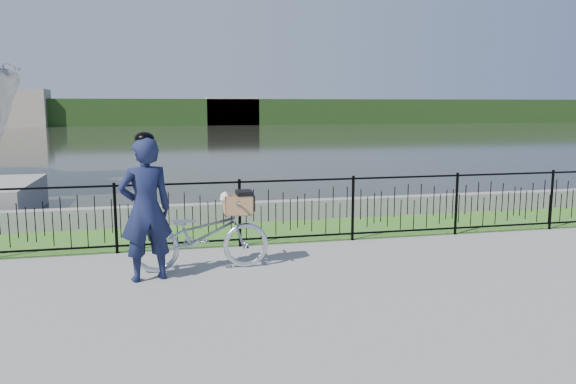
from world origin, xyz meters
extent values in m
plane|color=gray|center=(0.00, 0.00, 0.00)|extent=(120.00, 120.00, 0.00)
cube|color=#3F7524|center=(0.00, 2.60, 0.00)|extent=(60.00, 2.00, 0.01)
plane|color=#2A2A20|center=(0.00, 33.00, 0.00)|extent=(120.00, 120.00, 0.00)
cube|color=gray|center=(0.00, 3.60, 0.20)|extent=(60.00, 0.30, 0.40)
cube|color=#234018|center=(0.00, 60.00, 1.50)|extent=(120.00, 6.00, 3.00)
cube|color=#A99A88|center=(-18.00, 58.00, 2.00)|extent=(8.00, 4.00, 4.00)
cube|color=#A99A88|center=(6.00, 58.50, 1.60)|extent=(6.00, 3.00, 3.20)
imported|color=silver|center=(-1.73, 0.40, 0.51)|extent=(1.96, 0.68, 1.03)
cube|color=black|center=(-1.18, 0.40, 0.79)|extent=(0.38, 0.18, 0.02)
cube|color=#A4784C|center=(-1.18, 0.40, 0.80)|extent=(0.41, 0.30, 0.01)
cube|color=#A4784C|center=(-1.18, 0.54, 0.94)|extent=(0.41, 0.01, 0.28)
cube|color=#A4784C|center=(-1.18, 0.26, 0.94)|extent=(0.41, 0.02, 0.28)
cube|color=#A4784C|center=(-0.99, 0.40, 0.94)|extent=(0.01, 0.30, 0.28)
cube|color=#A4784C|center=(-1.38, 0.40, 0.94)|extent=(0.02, 0.30, 0.28)
cube|color=black|center=(-1.09, 0.40, 1.11)|extent=(0.23, 0.31, 0.06)
cube|color=black|center=(-0.97, 0.40, 0.96)|extent=(0.02, 0.31, 0.23)
ellipsoid|color=silver|center=(-1.20, 0.40, 0.92)|extent=(0.31, 0.22, 0.20)
sphere|color=silver|center=(-1.37, 0.38, 1.06)|extent=(0.15, 0.15, 0.15)
sphere|color=silver|center=(-1.42, 0.36, 1.03)|extent=(0.07, 0.07, 0.07)
sphere|color=black|center=(-1.45, 0.35, 1.02)|extent=(0.02, 0.02, 0.02)
cone|color=brown|center=(-1.37, 0.44, 1.12)|extent=(0.06, 0.08, 0.08)
cone|color=brown|center=(-1.35, 0.34, 1.12)|extent=(0.06, 0.08, 0.08)
imported|color=#161C3D|center=(-2.48, 0.07, 0.97)|extent=(0.81, 0.63, 1.95)
ellipsoid|color=black|center=(-2.48, 0.07, 1.93)|extent=(0.26, 0.29, 0.18)
camera|label=1|loc=(-2.25, -7.59, 2.38)|focal=35.00mm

